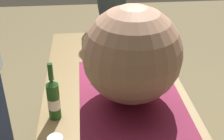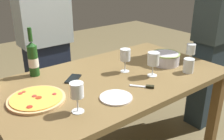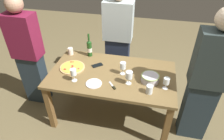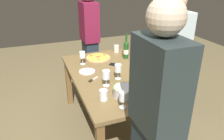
{
  "view_description": "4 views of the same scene",
  "coord_description": "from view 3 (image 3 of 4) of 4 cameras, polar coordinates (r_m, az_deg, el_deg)",
  "views": [
    {
      "loc": [
        -1.81,
        0.18,
        1.84
      ],
      "look_at": [
        0.0,
        0.0,
        0.8
      ],
      "focal_mm": 49.33,
      "sensor_mm": 36.0,
      "label": 1
    },
    {
      "loc": [
        -0.98,
        -1.26,
        1.47
      ],
      "look_at": [
        0.0,
        0.0,
        0.8
      ],
      "focal_mm": 40.34,
      "sensor_mm": 36.0,
      "label": 2
    },
    {
      "loc": [
        0.44,
        -1.99,
        2.27
      ],
      "look_at": [
        0.0,
        0.0,
        0.8
      ],
      "focal_mm": 31.76,
      "sensor_mm": 36.0,
      "label": 3
    },
    {
      "loc": [
        2.13,
        -0.81,
        1.83
      ],
      "look_at": [
        0.0,
        0.0,
        0.8
      ],
      "focal_mm": 34.98,
      "sensor_mm": 36.0,
      "label": 4
    }
  ],
  "objects": [
    {
      "name": "ground_plane",
      "position": [
        3.05,
        -0.0,
        -12.33
      ],
      "size": [
        8.0,
        8.0,
        0.0
      ],
      "primitive_type": "plane",
      "color": "brown"
    },
    {
      "name": "dining_table",
      "position": [
        2.6,
        -0.0,
        -2.61
      ],
      "size": [
        1.6,
        0.9,
        0.75
      ],
      "color": "brown",
      "rests_on": "ground"
    },
    {
      "name": "pizza",
      "position": [
        2.69,
        -11.35,
        0.8
      ],
      "size": [
        0.33,
        0.33,
        0.02
      ],
      "color": "tan",
      "rests_on": "dining_table"
    },
    {
      "name": "serving_bowl",
      "position": [
        2.43,
        10.92,
        -2.25
      ],
      "size": [
        0.22,
        0.22,
        0.09
      ],
      "color": "silver",
      "rests_on": "dining_table"
    },
    {
      "name": "wine_bottle",
      "position": [
        2.86,
        -6.52,
        6.33
      ],
      "size": [
        0.07,
        0.07,
        0.34
      ],
      "color": "#1B4819",
      "rests_on": "dining_table"
    },
    {
      "name": "wine_glass_near_pizza",
      "position": [
        2.47,
        3.16,
        1.13
      ],
      "size": [
        0.07,
        0.07,
        0.17
      ],
      "color": "white",
      "rests_on": "dining_table"
    },
    {
      "name": "wine_glass_by_bottle",
      "position": [
        2.4,
        -11.05,
        -0.77
      ],
      "size": [
        0.07,
        0.07,
        0.17
      ],
      "color": "white",
      "rests_on": "dining_table"
    },
    {
      "name": "wine_glass_far_left",
      "position": [
        2.33,
        15.38,
        -3.2
      ],
      "size": [
        0.07,
        0.07,
        0.15
      ],
      "color": "white",
      "rests_on": "dining_table"
    },
    {
      "name": "wine_glass_far_right",
      "position": [
        2.32,
        4.94,
        -1.53
      ],
      "size": [
        0.08,
        0.08,
        0.17
      ],
      "color": "white",
      "rests_on": "dining_table"
    },
    {
      "name": "cup_amber",
      "position": [
        2.98,
        -11.84,
        5.34
      ],
      "size": [
        0.07,
        0.07,
        0.1
      ],
      "primitive_type": "cylinder",
      "color": "silver",
      "rests_on": "dining_table"
    },
    {
      "name": "cup_ceramic",
      "position": [
        2.26,
        10.73,
        -5.49
      ],
      "size": [
        0.08,
        0.08,
        0.1
      ],
      "primitive_type": "cylinder",
      "color": "white",
      "rests_on": "dining_table"
    },
    {
      "name": "side_plate",
      "position": [
        2.38,
        -5.25,
        -3.89
      ],
      "size": [
        0.19,
        0.19,
        0.01
      ],
      "primitive_type": "cylinder",
      "color": "white",
      "rests_on": "dining_table"
    },
    {
      "name": "cell_phone",
      "position": [
        2.69,
        -4.26,
        1.37
      ],
      "size": [
        0.16,
        0.15,
        0.01
      ],
      "primitive_type": "cube",
      "rotation": [
        0.0,
        0.0,
        5.41
      ],
      "color": "black",
      "rests_on": "dining_table"
    },
    {
      "name": "pizza_knife",
      "position": [
        2.33,
        0.3,
        -4.73
      ],
      "size": [
        0.11,
        0.14,
        0.02
      ],
      "color": "silver",
      "rests_on": "dining_table"
    },
    {
      "name": "person_host",
      "position": [
        3.01,
        -22.95,
        4.24
      ],
      "size": [
        0.39,
        0.24,
        1.64
      ],
      "rotation": [
        0.0,
        0.0,
        -0.06
      ],
      "color": "#222E37",
      "rests_on": "ground"
    },
    {
      "name": "person_guest_left",
      "position": [
        3.25,
        1.68,
        9.25
      ],
      "size": [
        0.46,
        0.24,
        1.63
      ],
      "rotation": [
        0.0,
        0.0,
        -1.46
      ],
      "color": "#1E263A",
      "rests_on": "ground"
    },
    {
      "name": "person_guest_right",
      "position": [
        2.44,
        25.45,
        -2.98
      ],
      "size": [
        0.39,
        0.24,
        1.72
      ],
      "rotation": [
        0.0,
        0.0,
        3.05
      ],
      "color": "#24323C",
      "rests_on": "ground"
    }
  ]
}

